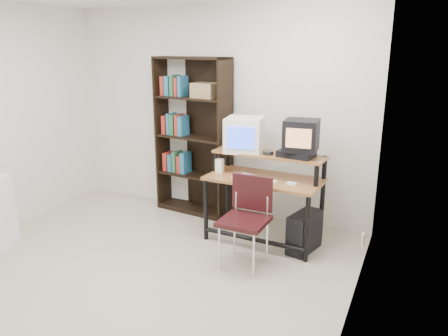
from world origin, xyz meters
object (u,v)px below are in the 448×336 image
at_px(pc_tower, 304,232).
at_px(school_chair, 247,212).
at_px(crt_monitor, 244,134).
at_px(crt_tv, 301,135).
at_px(computer_desk, 265,181).
at_px(bookshelf, 194,135).

bearing_deg(pc_tower, school_chair, -118.45).
height_order(crt_monitor, crt_tv, crt_tv).
height_order(computer_desk, pc_tower, computer_desk).
distance_m(crt_monitor, crt_tv, 0.66).
bearing_deg(school_chair, bookshelf, 138.57).
xyz_separation_m(computer_desk, bookshelf, (-1.14, 0.49, 0.32)).
bearing_deg(pc_tower, crt_monitor, 178.89).
xyz_separation_m(crt_monitor, crt_tv, (0.65, -0.04, 0.05)).
bearing_deg(bookshelf, crt_tv, -7.95).
distance_m(crt_monitor, bookshelf, 0.93).
distance_m(crt_tv, school_chair, 1.01).
distance_m(crt_tv, pc_tower, 1.03).
relative_size(computer_desk, pc_tower, 2.82).
bearing_deg(pc_tower, computer_desk, -175.56).
xyz_separation_m(crt_tv, pc_tower, (0.13, -0.17, -1.00)).
bearing_deg(computer_desk, school_chair, -84.55).
height_order(crt_monitor, school_chair, crt_monitor).
xyz_separation_m(crt_monitor, bookshelf, (-0.84, 0.37, -0.15)).
distance_m(crt_tv, bookshelf, 1.56).
height_order(crt_tv, bookshelf, bookshelf).
xyz_separation_m(computer_desk, school_chair, (0.03, -0.58, -0.15)).
bearing_deg(computer_desk, crt_monitor, 159.74).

